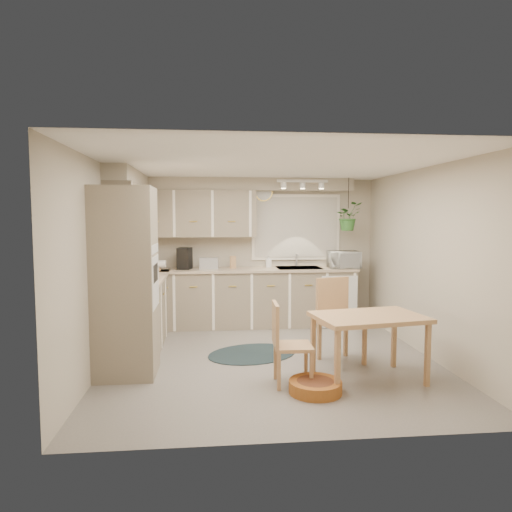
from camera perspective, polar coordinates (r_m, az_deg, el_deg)
The scene contains 35 objects.
floor at distance 5.83m, azimuth 1.83°, elevation -12.79°, with size 4.20×4.20×0.00m, color slate.
ceiling at distance 5.59m, azimuth 1.90°, elevation 11.36°, with size 4.20×4.20×0.00m, color white.
wall_back at distance 7.66m, azimuth -0.19°, elevation 0.62°, with size 4.00×0.04×2.40m, color #B0A591.
wall_front at distance 3.53m, azimuth 6.34°, elevation -4.44°, with size 4.00×0.04×2.40m, color #B0A591.
wall_left at distance 5.68m, azimuth -18.57°, elevation -1.13°, with size 0.04×4.20×2.40m, color #B0A591.
wall_right at distance 6.17m, azimuth 20.60°, elevation -0.72°, with size 0.04×4.20×2.40m, color #B0A591.
base_cab_left at distance 6.59m, azimuth -14.13°, elevation -6.82°, with size 0.60×1.85×0.90m, color gray.
base_cab_back at distance 7.44m, azimuth -1.51°, elevation -5.33°, with size 3.60×0.60×0.90m, color gray.
counter_left at distance 6.51m, azimuth -14.12°, elevation -2.76°, with size 0.64×1.89×0.04m, color tan.
counter_back at distance 7.36m, azimuth -1.51°, elevation -1.74°, with size 3.64×0.64×0.04m, color tan.
oven_stack at distance 5.27m, azimuth -15.99°, elevation -3.16°, with size 0.65×0.65×2.10m, color gray.
wall_oven_face at distance 5.22m, azimuth -12.52°, elevation -3.16°, with size 0.02×0.56×0.58m, color silver.
upper_cab_left at distance 6.60m, azimuth -15.29°, elevation 5.19°, with size 0.35×2.00×0.75m, color gray.
upper_cab_back at distance 7.44m, azimuth -7.79°, elevation 5.27°, with size 2.00×0.35×0.75m, color gray.
soffit_left at distance 6.62m, azimuth -15.60°, elevation 9.30°, with size 0.30×2.00×0.20m, color #B0A591.
soffit_back at distance 7.49m, azimuth -1.62°, elevation 8.94°, with size 3.60×0.30×0.20m, color #B0A591.
cooktop at distance 5.94m, azimuth -14.85°, elevation -3.26°, with size 0.52×0.58×0.02m, color silver.
range_hood at distance 5.90m, azimuth -15.14°, elevation 1.12°, with size 0.40×0.60×0.14m, color silver.
window_blinds at distance 7.71m, azimuth 5.02°, elevation 3.61°, with size 1.40×0.02×1.00m, color silver.
window_frame at distance 7.72m, azimuth 5.01°, elevation 3.61°, with size 1.50×0.02×1.10m, color white.
sink at distance 7.50m, azimuth 5.37°, elevation -1.80°, with size 0.70×0.48×0.10m, color #B5B7BD.
dishwasher_front at distance 7.41m, azimuth 10.38°, elevation -5.65°, with size 0.58×0.01×0.83m, color silver.
track_light_bar at distance 7.22m, azimuth 5.84°, elevation 9.31°, with size 0.80×0.04×0.04m, color silver.
wall_clock at distance 7.64m, azimuth 0.96°, elevation 7.97°, with size 0.30×0.30×0.03m, color gold.
dining_table at distance 5.18m, azimuth 13.86°, elevation -11.07°, with size 1.14×0.76×0.72m, color tan.
chair_left at distance 4.91m, azimuth 4.65°, elevation -10.88°, with size 0.41×0.41×0.88m, color tan.
chair_back at distance 5.69m, azimuth 10.67°, elevation -8.00°, with size 0.48×0.48×1.02m, color tan.
braided_rug at distance 6.04m, azimuth -0.49°, elevation -12.11°, with size 1.18×0.88×0.01m, color black.
pet_bed at distance 4.82m, azimuth 7.42°, elevation -15.90°, with size 0.54×0.54×0.12m, color #9E521F.
microwave at distance 7.55m, azimuth 10.92°, elevation -0.23°, with size 0.50×0.28×0.34m, color silver.
soap_bottle at distance 7.56m, azimuth 1.57°, elevation -1.07°, with size 0.09×0.20×0.09m, color silver.
hanging_plant at distance 7.54m, azimuth 11.44°, elevation 4.48°, with size 0.41×0.46×0.36m, color #326C2B.
coffee_maker at distance 7.35m, azimuth -8.91°, elevation -0.31°, with size 0.19×0.24×0.34m, color black.
toaster at distance 7.36m, azimuth -5.89°, elevation -0.91°, with size 0.30×0.17×0.18m, color #B5B7BD.
knife_block at distance 7.40m, azimuth -2.91°, elevation -0.78°, with size 0.09×0.09×0.20m, color tan.
Camera 1 is at (-0.73, -5.51, 1.77)m, focal length 32.00 mm.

